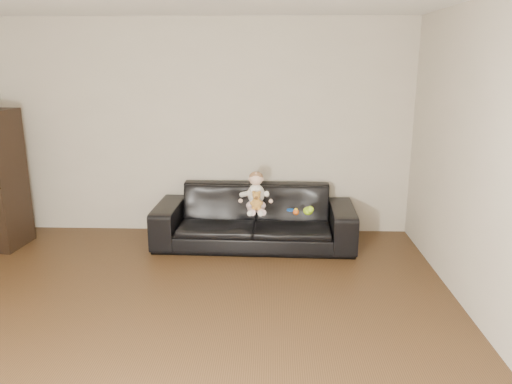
{
  "coord_description": "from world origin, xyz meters",
  "views": [
    {
      "loc": [
        0.82,
        -3.3,
        2.1
      ],
      "look_at": [
        0.63,
        2.14,
        0.66
      ],
      "focal_mm": 35.0,
      "sensor_mm": 36.0,
      "label": 1
    }
  ],
  "objects_px": {
    "toy_rattle": "(296,212)",
    "toy_blue_disc": "(290,210)",
    "sofa": "(254,217)",
    "teddy_bear": "(256,201)",
    "toy_green": "(308,211)",
    "baby": "(256,194)"
  },
  "relations": [
    {
      "from": "toy_green",
      "to": "toy_rattle",
      "type": "xyz_separation_m",
      "value": [
        -0.13,
        -0.01,
        -0.01
      ]
    },
    {
      "from": "baby",
      "to": "toy_rattle",
      "type": "bearing_deg",
      "value": -36.2
    },
    {
      "from": "toy_green",
      "to": "toy_blue_disc",
      "type": "bearing_deg",
      "value": 140.22
    },
    {
      "from": "toy_green",
      "to": "toy_blue_disc",
      "type": "relative_size",
      "value": 1.49
    },
    {
      "from": "teddy_bear",
      "to": "toy_rattle",
      "type": "bearing_deg",
      "value": -14.48
    },
    {
      "from": "toy_rattle",
      "to": "toy_blue_disc",
      "type": "distance_m",
      "value": 0.18
    },
    {
      "from": "toy_rattle",
      "to": "toy_blue_disc",
      "type": "height_order",
      "value": "toy_rattle"
    },
    {
      "from": "toy_green",
      "to": "toy_rattle",
      "type": "height_order",
      "value": "toy_green"
    },
    {
      "from": "teddy_bear",
      "to": "toy_rattle",
      "type": "distance_m",
      "value": 0.46
    },
    {
      "from": "baby",
      "to": "toy_blue_disc",
      "type": "bearing_deg",
      "value": -14.54
    },
    {
      "from": "sofa",
      "to": "toy_green",
      "type": "distance_m",
      "value": 0.67
    },
    {
      "from": "sofa",
      "to": "toy_blue_disc",
      "type": "relative_size",
      "value": 26.14
    },
    {
      "from": "toy_green",
      "to": "sofa",
      "type": "bearing_deg",
      "value": 157.49
    },
    {
      "from": "sofa",
      "to": "toy_blue_disc",
      "type": "xyz_separation_m",
      "value": [
        0.42,
        -0.09,
        0.11
      ]
    },
    {
      "from": "teddy_bear",
      "to": "toy_green",
      "type": "xyz_separation_m",
      "value": [
        0.57,
        0.01,
        -0.11
      ]
    },
    {
      "from": "sofa",
      "to": "toy_blue_disc",
      "type": "distance_m",
      "value": 0.44
    },
    {
      "from": "toy_blue_disc",
      "to": "baby",
      "type": "bearing_deg",
      "value": -175.64
    },
    {
      "from": "sofa",
      "to": "toy_green",
      "type": "xyz_separation_m",
      "value": [
        0.6,
        -0.25,
        0.15
      ]
    },
    {
      "from": "toy_green",
      "to": "toy_blue_disc",
      "type": "distance_m",
      "value": 0.25
    },
    {
      "from": "sofa",
      "to": "teddy_bear",
      "type": "height_order",
      "value": "teddy_bear"
    },
    {
      "from": "baby",
      "to": "toy_rattle",
      "type": "distance_m",
      "value": 0.5
    },
    {
      "from": "baby",
      "to": "toy_blue_disc",
      "type": "relative_size",
      "value": 5.13
    }
  ]
}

